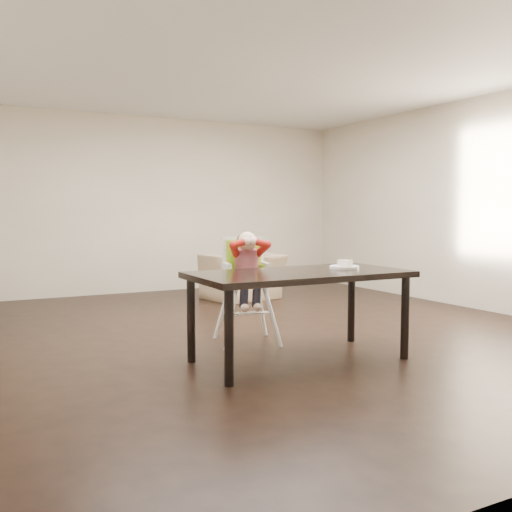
{
  "coord_description": "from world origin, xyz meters",
  "views": [
    {
      "loc": [
        -2.87,
        -5.1,
        1.25
      ],
      "look_at": [
        -0.46,
        -0.52,
        0.84
      ],
      "focal_mm": 40.0,
      "sensor_mm": 36.0,
      "label": 1
    }
  ],
  "objects": [
    {
      "name": "ground",
      "position": [
        0.0,
        0.0,
        0.0
      ],
      "size": [
        7.0,
        7.0,
        0.0
      ],
      "primitive_type": "plane",
      "color": "black",
      "rests_on": "ground"
    },
    {
      "name": "armchair",
      "position": [
        0.71,
        2.12,
        0.43
      ],
      "size": [
        1.11,
        0.84,
        0.87
      ],
      "primitive_type": "imported",
      "rotation": [
        0.0,
        0.0,
        3.36
      ],
      "color": "tan",
      "rests_on": "ground"
    },
    {
      "name": "high_chair",
      "position": [
        -0.45,
        -0.29,
        0.75
      ],
      "size": [
        0.53,
        0.53,
        1.06
      ],
      "rotation": [
        0.0,
        0.0,
        -0.23
      ],
      "color": "white",
      "rests_on": "ground"
    },
    {
      "name": "plate",
      "position": [
        0.11,
        -1.09,
        0.78
      ],
      "size": [
        0.26,
        0.26,
        0.07
      ],
      "rotation": [
        0.0,
        0.0,
        0.01
      ],
      "color": "white",
      "rests_on": "dining_table"
    },
    {
      "name": "room_walls",
      "position": [
        0.0,
        0.0,
        1.86
      ],
      "size": [
        6.02,
        7.02,
        2.71
      ],
      "color": "beige",
      "rests_on": "ground"
    },
    {
      "name": "dining_table",
      "position": [
        -0.36,
        -1.11,
        0.67
      ],
      "size": [
        1.8,
        0.9,
        0.75
      ],
      "color": "black",
      "rests_on": "ground"
    }
  ]
}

